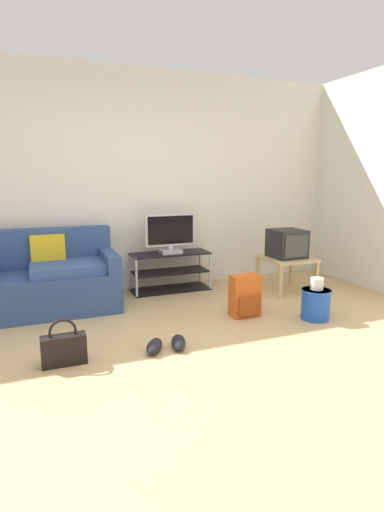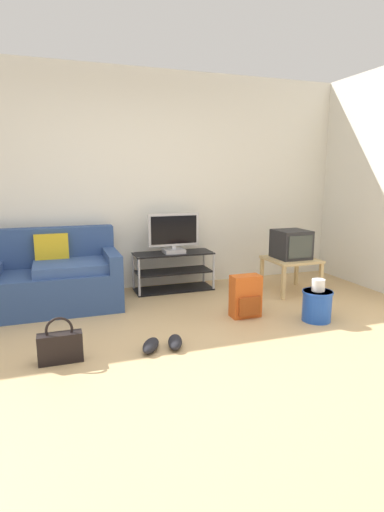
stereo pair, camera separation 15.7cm
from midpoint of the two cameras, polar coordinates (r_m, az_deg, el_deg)
name	(u,v)px [view 2 (the right image)]	position (r m, az deg, el deg)	size (l,w,h in m)	color
ground_plane	(177,374)	(3.09, -0.59, -16.49)	(9.00, 9.80, 0.02)	tan
wall_back	(119,182)	(5.11, -9.52, 10.31)	(9.00, 0.10, 2.70)	silver
couch	(19,281)	(4.66, -22.47, -3.30)	(2.10, 0.84, 0.85)	navy
tv_stand	(173,271)	(5.08, -1.76, -2.19)	(0.99, 0.39, 0.48)	black
flat_tv	(174,234)	(4.96, -1.72, 3.20)	(0.64, 0.22, 0.49)	#B2B2B7
side_table	(291,263)	(5.14, 14.74, -0.95)	(0.58, 0.58, 0.43)	tan
crt_tv	(291,244)	(5.11, 14.77, 1.63)	(0.39, 0.40, 0.35)	#232326
backpack	(246,297)	(4.17, 8.70, -5.73)	(0.30, 0.23, 0.44)	#CC561E
handbag	(60,346)	(3.33, -16.90, -12.19)	(0.34, 0.12, 0.37)	black
cleaning_bucket	(317,303)	(4.24, 18.37, -6.42)	(0.30, 0.30, 0.43)	blue
sneakers_pair	(163,344)	(3.45, -2.81, -12.34)	(0.42, 0.29, 0.09)	black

